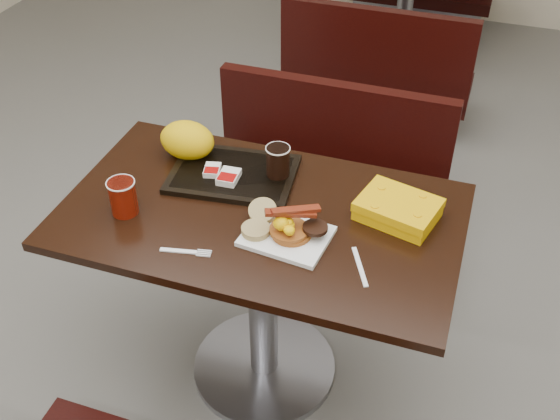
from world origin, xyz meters
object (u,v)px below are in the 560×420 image
(coffee_cup_near, at_px, (123,197))
(hashbrown_sleeve_right, at_px, (229,177))
(platter, at_px, (287,236))
(hashbrown_sleeve_left, at_px, (212,170))
(knife, at_px, (360,267))
(fork, at_px, (178,251))
(coffee_cup_far, at_px, (278,161))
(paper_bag, at_px, (187,140))
(table_far, at_px, (405,9))
(clamshell, at_px, (398,209))
(bench_near_n, at_px, (320,184))
(bench_far_s, at_px, (381,60))
(table_near, at_px, (263,299))
(tray, at_px, (233,174))
(pancake_stack, at_px, (292,231))

(coffee_cup_near, height_order, hashbrown_sleeve_right, coffee_cup_near)
(platter, distance_m, hashbrown_sleeve_left, 0.38)
(knife, relative_size, hashbrown_sleeve_right, 1.90)
(fork, relative_size, coffee_cup_far, 1.45)
(hashbrown_sleeve_left, relative_size, paper_bag, 0.37)
(table_far, bearing_deg, clamshell, -81.05)
(bench_near_n, xyz_separation_m, bench_far_s, (0.00, 1.20, 0.00))
(bench_near_n, relative_size, knife, 6.41)
(table_far, bearing_deg, hashbrown_sleeve_left, -94.80)
(table_near, bearing_deg, clamshell, 15.49)
(bench_far_s, distance_m, hashbrown_sleeve_right, 1.85)
(platter, bearing_deg, hashbrown_sleeve_left, 152.93)
(tray, height_order, hashbrown_sleeve_left, hashbrown_sleeve_left)
(pancake_stack, bearing_deg, platter, -156.23)
(pancake_stack, xyz_separation_m, hashbrown_sleeve_right, (-0.27, 0.18, 0.00))
(fork, distance_m, coffee_cup_far, 0.45)
(pancake_stack, bearing_deg, coffee_cup_far, 116.57)
(bench_far_s, distance_m, hashbrown_sleeve_left, 1.84)
(bench_near_n, distance_m, fork, 1.03)
(table_far, relative_size, coffee_cup_far, 11.92)
(table_far, distance_m, paper_bag, 2.46)
(tray, bearing_deg, bench_near_n, 68.63)
(table_far, relative_size, hashbrown_sleeve_right, 14.58)
(bench_near_n, height_order, clamshell, clamshell)
(fork, height_order, paper_bag, paper_bag)
(hashbrown_sleeve_right, bearing_deg, coffee_cup_far, 26.05)
(coffee_cup_far, bearing_deg, bench_far_s, 89.81)
(bench_near_n, distance_m, clamshell, 0.82)
(table_near, xyz_separation_m, bench_near_n, (0.00, 0.70, -0.02))
(tray, xyz_separation_m, clamshell, (0.54, -0.03, 0.02))
(coffee_cup_near, bearing_deg, fork, -25.76)
(bench_near_n, distance_m, table_far, 1.90)
(knife, xyz_separation_m, coffee_cup_far, (-0.34, 0.31, 0.07))
(platter, xyz_separation_m, hashbrown_sleeve_left, (-0.32, 0.21, 0.02))
(fork, bearing_deg, coffee_cup_near, 142.73)
(table_far, xyz_separation_m, bench_far_s, (0.00, -0.70, -0.02))
(clamshell, xyz_separation_m, paper_bag, (-0.72, 0.09, 0.03))
(table_near, distance_m, coffee_cup_far, 0.48)
(table_near, distance_m, pancake_stack, 0.43)
(table_far, bearing_deg, fork, -93.23)
(table_far, relative_size, fork, 8.20)
(bench_far_s, height_order, hashbrown_sleeve_right, hashbrown_sleeve_right)
(pancake_stack, bearing_deg, knife, -14.40)
(pancake_stack, relative_size, hashbrown_sleeve_left, 1.73)
(table_near, distance_m, platter, 0.41)
(pancake_stack, height_order, hashbrown_sleeve_right, hashbrown_sleeve_right)
(table_far, height_order, fork, fork)
(table_far, xyz_separation_m, hashbrown_sleeve_right, (-0.14, -2.50, 0.40))
(pancake_stack, distance_m, coffee_cup_far, 0.29)
(knife, bearing_deg, pancake_stack, -130.23)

